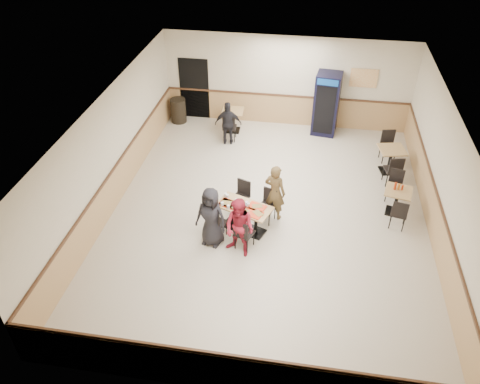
% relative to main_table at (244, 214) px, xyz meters
% --- Properties ---
extents(ground, '(10.00, 10.00, 0.00)m').
position_rel_main_table_xyz_m(ground, '(0.52, 0.68, -0.47)').
color(ground, beige).
rests_on(ground, ground).
extents(room_shell, '(10.00, 10.00, 10.00)m').
position_rel_main_table_xyz_m(room_shell, '(2.30, 3.22, 0.11)').
color(room_shell, silver).
rests_on(room_shell, ground).
extents(main_table, '(1.46, 1.08, 0.70)m').
position_rel_main_table_xyz_m(main_table, '(0.00, 0.00, 0.00)').
color(main_table, black).
rests_on(main_table, ground).
extents(main_chairs, '(1.63, 1.85, 0.89)m').
position_rel_main_table_xyz_m(main_chairs, '(-0.04, 0.02, -0.02)').
color(main_chairs, black).
rests_on(main_chairs, ground).
extents(diner_woman_left, '(0.85, 0.65, 1.54)m').
position_rel_main_table_xyz_m(diner_woman_left, '(-0.67, -0.60, 0.30)').
color(diner_woman_left, black).
rests_on(diner_woman_left, ground).
extents(diner_woman_right, '(0.91, 0.83, 1.51)m').
position_rel_main_table_xyz_m(diner_woman_right, '(0.03, -0.86, 0.29)').
color(diner_woman_right, maroon).
rests_on(diner_woman_right, ground).
extents(diner_man_opposite, '(0.65, 0.53, 1.53)m').
position_rel_main_table_xyz_m(diner_man_opposite, '(0.67, 0.60, 0.29)').
color(diner_man_opposite, brown).
rests_on(diner_man_opposite, ground).
extents(lone_diner, '(0.86, 0.44, 1.41)m').
position_rel_main_table_xyz_m(lone_diner, '(-1.12, 4.04, 0.24)').
color(lone_diner, black).
rests_on(lone_diner, ground).
extents(tabletop_clutter, '(1.20, 0.82, 0.12)m').
position_rel_main_table_xyz_m(tabletop_clutter, '(-0.07, -0.04, 0.26)').
color(tabletop_clutter, red).
rests_on(tabletop_clutter, main_table).
extents(side_table_near, '(0.77, 0.77, 0.69)m').
position_rel_main_table_xyz_m(side_table_near, '(3.73, 1.25, -0.01)').
color(side_table_near, black).
rests_on(side_table_near, ground).
extents(side_table_near_chair_south, '(0.49, 0.49, 0.88)m').
position_rel_main_table_xyz_m(side_table_near_chair_south, '(3.73, 0.70, -0.03)').
color(side_table_near_chair_south, black).
rests_on(side_table_near_chair_south, ground).
extents(side_table_near_chair_north, '(0.49, 0.49, 0.88)m').
position_rel_main_table_xyz_m(side_table_near_chair_north, '(3.73, 1.81, -0.03)').
color(side_table_near_chair_north, black).
rests_on(side_table_near_chair_north, ground).
extents(side_table_far, '(0.83, 0.83, 0.75)m').
position_rel_main_table_xyz_m(side_table_far, '(3.75, 3.19, 0.03)').
color(side_table_far, black).
rests_on(side_table_far, ground).
extents(side_table_far_chair_south, '(0.52, 0.52, 0.96)m').
position_rel_main_table_xyz_m(side_table_far_chair_south, '(3.75, 2.59, 0.01)').
color(side_table_far_chair_south, black).
rests_on(side_table_far_chair_south, ground).
extents(side_table_far_chair_north, '(0.52, 0.52, 0.96)m').
position_rel_main_table_xyz_m(side_table_far_chair_north, '(3.75, 3.80, 0.01)').
color(side_table_far_chair_north, black).
rests_on(side_table_far_chair_north, ground).
extents(condiment_caddy, '(0.23, 0.06, 0.20)m').
position_rel_main_table_xyz_m(condiment_caddy, '(3.70, 1.30, 0.31)').
color(condiment_caddy, '#A42A0B').
rests_on(condiment_caddy, side_table_near).
extents(back_table, '(0.72, 0.72, 0.74)m').
position_rel_main_table_xyz_m(back_table, '(-1.12, 4.88, 0.02)').
color(back_table, black).
rests_on(back_table, ground).
extents(back_table_chair_lone, '(0.45, 0.45, 0.94)m').
position_rel_main_table_xyz_m(back_table_chair_lone, '(-1.12, 4.29, -0.00)').
color(back_table_chair_lone, black).
rests_on(back_table_chair_lone, ground).
extents(pepsi_cooler, '(0.85, 0.86, 2.02)m').
position_rel_main_table_xyz_m(pepsi_cooler, '(1.85, 5.27, 0.54)').
color(pepsi_cooler, black).
rests_on(pepsi_cooler, ground).
extents(trash_bin, '(0.52, 0.52, 0.82)m').
position_rel_main_table_xyz_m(trash_bin, '(-3.07, 5.23, -0.06)').
color(trash_bin, black).
rests_on(trash_bin, ground).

